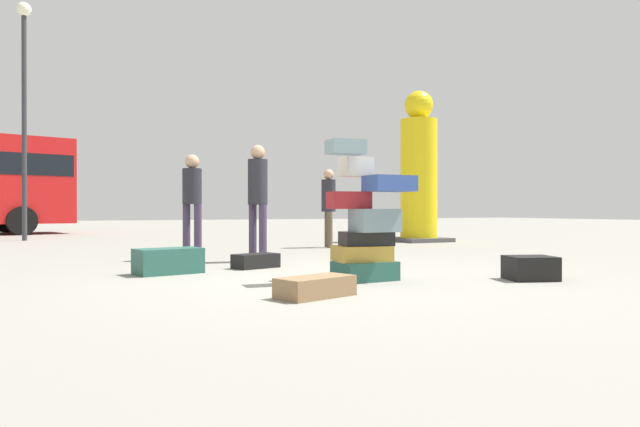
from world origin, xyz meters
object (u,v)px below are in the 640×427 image
suitcase_tower (366,225)px  person_bearded_onlooker (258,192)px  suitcase_brown_foreground_far (315,287)px  suitcase_black_behind_tower (256,261)px  lamp_post (24,85)px  person_tourist_with_camera (192,197)px  suitcase_teal_left_side (168,261)px  person_passerby_in_red (329,201)px  yellow_dummy_statue (419,175)px  suitcase_black_foreground_near (530,268)px

suitcase_tower → person_bearded_onlooker: person_bearded_onlooker is taller
suitcase_brown_foreground_far → suitcase_black_behind_tower: size_ratio=1.19×
suitcase_brown_foreground_far → lamp_post: 12.79m
person_tourist_with_camera → person_bearded_onlooker: bearing=9.7°
suitcase_brown_foreground_far → person_tourist_with_camera: person_tourist_with_camera is taller
suitcase_teal_left_side → lamp_post: 10.31m
person_passerby_in_red → lamp_post: 8.80m
person_tourist_with_camera → person_passerby_in_red: size_ratio=1.01×
suitcase_tower → yellow_dummy_statue: size_ratio=0.41×
suitcase_black_behind_tower → person_passerby_in_red: bearing=33.1°
suitcase_black_foreground_near → person_bearded_onlooker: person_bearded_onlooker is taller
person_tourist_with_camera → person_passerby_in_red: (3.27, 1.78, -0.02)m
person_bearded_onlooker → person_passerby_in_red: bearing=110.1°
suitcase_black_behind_tower → yellow_dummy_statue: 7.50m
suitcase_tower → suitcase_black_behind_tower: (-0.68, 1.81, -0.52)m
suitcase_teal_left_side → suitcase_brown_foreground_far: bearing=-83.6°
person_passerby_in_red → yellow_dummy_statue: (3.05, 1.09, 0.70)m
suitcase_black_behind_tower → lamp_post: 10.45m
suitcase_black_foreground_near → lamp_post: (-5.52, 11.74, 3.87)m
suitcase_teal_left_side → yellow_dummy_statue: size_ratio=0.21×
suitcase_black_foreground_near → person_passerby_in_red: size_ratio=0.31×
suitcase_teal_left_side → person_tourist_with_camera: bearing=56.3°
person_tourist_with_camera → person_passerby_in_red: bearing=78.7°
suitcase_teal_left_side → lamp_post: size_ratio=0.13×
suitcase_teal_left_side → person_passerby_in_red: person_passerby_in_red is taller
person_tourist_with_camera → suitcase_black_behind_tower: bearing=-22.4°
suitcase_brown_foreground_far → person_bearded_onlooker: 3.77m
person_passerby_in_red → yellow_dummy_statue: 3.31m
suitcase_brown_foreground_far → suitcase_teal_left_side: size_ratio=0.92×
suitcase_brown_foreground_far → person_bearded_onlooker: size_ratio=0.41×
person_tourist_with_camera → suitcase_black_foreground_near: bearing=-5.4°
suitcase_tower → yellow_dummy_statue: (5.13, 6.29, 1.05)m
person_bearded_onlooker → yellow_dummy_statue: yellow_dummy_statue is taller
suitcase_tower → yellow_dummy_statue: bearing=50.8°
suitcase_tower → lamp_post: bearing=109.2°
suitcase_teal_left_side → yellow_dummy_statue: bearing=21.1°
person_passerby_in_red → yellow_dummy_statue: size_ratio=0.44×
person_bearded_onlooker → person_tourist_with_camera: size_ratio=1.07×
yellow_dummy_statue → suitcase_black_foreground_near: bearing=-116.0°
suitcase_black_foreground_near → suitcase_teal_left_side: size_ratio=0.65×
suitcase_black_foreground_near → suitcase_teal_left_side: (-3.57, 2.37, 0.02)m
suitcase_black_foreground_near → suitcase_black_behind_tower: (-2.37, 2.58, -0.04)m
person_passerby_in_red → person_bearded_onlooker: bearing=-30.9°
suitcase_black_behind_tower → lamp_post: size_ratio=0.10×
suitcase_tower → suitcase_black_foreground_near: (1.69, -0.76, -0.48)m
suitcase_black_foreground_near → suitcase_brown_foreground_far: suitcase_black_foreground_near is taller
suitcase_brown_foreground_far → person_passerby_in_red: person_passerby_in_red is taller
lamp_post → person_tourist_with_camera: bearing=-70.7°
person_bearded_onlooker → lamp_post: bearing=177.1°
person_tourist_with_camera → suitcase_brown_foreground_far: bearing=-37.8°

